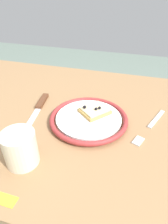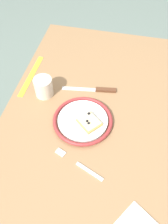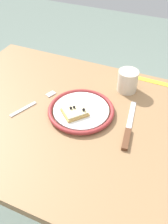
{
  "view_description": "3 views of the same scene",
  "coord_description": "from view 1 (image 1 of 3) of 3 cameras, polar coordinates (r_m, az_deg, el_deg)",
  "views": [
    {
      "loc": [
        -0.16,
        0.5,
        1.12
      ],
      "look_at": [
        -0.03,
        0.02,
        0.78
      ],
      "focal_mm": 31.71,
      "sensor_mm": 36.0,
      "label": 1
    },
    {
      "loc": [
        -0.57,
        -0.09,
        1.53
      ],
      "look_at": [
        -0.02,
        0.03,
        0.79
      ],
      "focal_mm": 38.03,
      "sensor_mm": 36.0,
      "label": 2
    },
    {
      "loc": [
        0.23,
        -0.57,
        1.36
      ],
      "look_at": [
        -0.02,
        0.01,
        0.78
      ],
      "focal_mm": 39.7,
      "sensor_mm": 36.0,
      "label": 3
    }
  ],
  "objects": [
    {
      "name": "cup",
      "position": [
        0.49,
        -17.88,
        -9.94
      ],
      "size": [
        0.08,
        0.08,
        0.09
      ],
      "primitive_type": "cylinder",
      "color": "beige",
      "rests_on": "dining_table"
    },
    {
      "name": "pizza_slice_near",
      "position": [
        0.61,
        2.98,
        0.2
      ],
      "size": [
        0.11,
        0.11,
        0.03
      ],
      "color": "tan",
      "rests_on": "plate"
    },
    {
      "name": "knife",
      "position": [
        0.69,
        -12.77,
        1.61
      ],
      "size": [
        0.05,
        0.24,
        0.01
      ],
      "color": "silver",
      "rests_on": "dining_table"
    },
    {
      "name": "plate",
      "position": [
        0.6,
        1.34,
        -1.96
      ],
      "size": [
        0.24,
        0.24,
        0.02
      ],
      "color": "white",
      "rests_on": "dining_table"
    },
    {
      "name": "fork",
      "position": [
        0.62,
        18.53,
        -3.97
      ],
      "size": [
        0.09,
        0.19,
        0.0
      ],
      "color": "silver",
      "rests_on": "dining_table"
    },
    {
      "name": "dining_table",
      "position": [
        0.7,
        -1.56,
        -6.97
      ],
      "size": [
        1.18,
        0.73,
        0.75
      ],
      "color": "#936D47",
      "rests_on": "ground_plane"
    }
  ]
}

